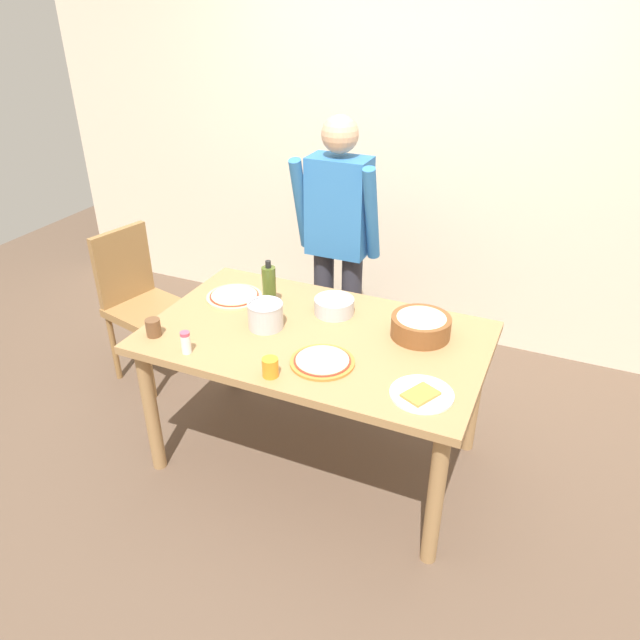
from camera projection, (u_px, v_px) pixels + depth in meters
name	position (u px, v px, depth m)	size (l,w,h in m)	color
ground	(316.00, 455.00, 3.23)	(8.00, 8.00, 0.00)	brown
wall_back	(418.00, 145.00, 3.87)	(5.60, 0.10, 2.60)	beige
dining_table	(316.00, 350.00, 2.91)	(1.60, 0.96, 0.76)	#A37A4C
person_cook	(338.00, 238.00, 3.45)	(0.49, 0.25, 1.62)	#2D2D38
chair_wooden_left	(139.00, 297.00, 3.67)	(0.48, 0.48, 0.95)	olive
pizza_raw_on_board	(234.00, 296.00, 3.18)	(0.29, 0.29, 0.02)	beige
pizza_cooked_on_tray	(322.00, 361.00, 2.64)	(0.29, 0.29, 0.02)	#C67A33
plate_with_slice	(421.00, 394.00, 2.43)	(0.26, 0.26, 0.02)	white
popcorn_bowl	(421.00, 324.00, 2.81)	(0.28, 0.28, 0.11)	brown
mixing_bowl_steel	(333.00, 306.00, 3.02)	(0.20, 0.20, 0.08)	#B7B7BC
olive_oil_bottle	(269.00, 287.00, 3.04)	(0.07, 0.07, 0.26)	#47561E
steel_pot	(266.00, 315.00, 2.89)	(0.17, 0.17, 0.13)	#B7B7BC
cup_orange	(270.00, 367.00, 2.54)	(0.07, 0.07, 0.09)	orange
cup_small_brown	(153.00, 328.00, 2.83)	(0.07, 0.07, 0.09)	brown
salt_shaker	(186.00, 342.00, 2.69)	(0.04, 0.04, 0.11)	white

